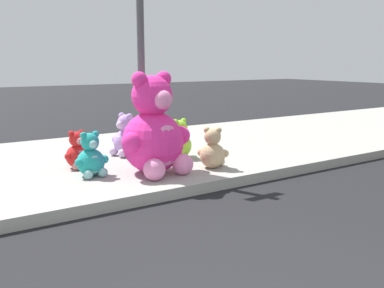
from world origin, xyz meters
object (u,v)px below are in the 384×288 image
object	(u,v)px
plush_tan	(213,151)
plush_lavender	(125,138)
plush_red	(78,153)
sign_pole	(141,52)
plush_pink_large	(155,133)
plush_teal	(91,158)
plush_lime	(179,142)

from	to	relation	value
plush_tan	plush_lavender	xyz separation A→B (m)	(-0.72, 1.51, 0.04)
plush_tan	plush_red	size ratio (longest dim) A/B	1.09
sign_pole	plush_red	size ratio (longest dim) A/B	5.65
plush_pink_large	plush_tan	xyz separation A→B (m)	(0.87, -0.19, -0.32)
sign_pole	plush_teal	size ratio (longest dim) A/B	5.12
sign_pole	plush_red	bearing A→B (deg)	162.46
plush_lime	plush_lavender	size ratio (longest dim) A/B	0.90
plush_lavender	plush_red	distance (m)	1.05
plush_red	plush_teal	bearing A→B (deg)	-90.06
sign_pole	plush_teal	bearing A→B (deg)	-164.01
sign_pole	plush_lime	xyz separation A→B (m)	(0.71, 0.10, -1.44)
plush_tan	plush_teal	size ratio (longest dim) A/B	0.99
plush_lavender	plush_teal	distance (m)	1.38
plush_lime	plush_lavender	bearing A→B (deg)	137.18
plush_lime	plush_lavender	xyz separation A→B (m)	(-0.67, 0.63, 0.03)
plush_pink_large	plush_tan	distance (m)	0.95
plush_pink_large	plush_lavender	distance (m)	1.36
plush_red	plush_teal	distance (m)	0.56
sign_pole	plush_pink_large	xyz separation A→B (m)	(-0.11, -0.59, -1.13)
plush_pink_large	plush_lime	world-z (taller)	plush_pink_large
plush_red	plush_teal	xyz separation A→B (m)	(-0.00, -0.56, 0.02)
plush_teal	plush_lavender	bearing A→B (deg)	45.91
plush_pink_large	plush_lavender	size ratio (longest dim) A/B	1.99
sign_pole	plush_tan	distance (m)	1.82
plush_lavender	plush_red	size ratio (longest dim) A/B	1.27
plush_tan	plush_teal	bearing A→B (deg)	162.89
plush_lime	plush_lavender	world-z (taller)	plush_lavender
sign_pole	plush_teal	xyz separation A→B (m)	(-0.93, -0.27, -1.45)
sign_pole	plush_red	world-z (taller)	sign_pole
plush_lime	sign_pole	bearing A→B (deg)	-171.94
plush_red	plush_lime	bearing A→B (deg)	-6.74
plush_lime	plush_tan	distance (m)	0.89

